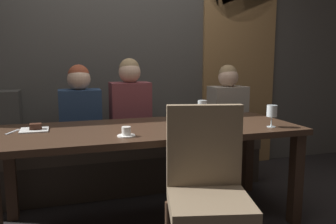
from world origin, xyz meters
The scene contains 15 objects.
ground centered at (0.00, 0.00, 0.00)m, with size 9.00×9.00×0.00m, color black.
back_wall_tiled centered at (0.00, 1.22, 1.50)m, with size 6.00×0.12×3.00m, color #4C4944.
arched_door centered at (1.35, 1.15, 1.36)m, with size 0.90×0.05×2.55m.
dining_table centered at (0.00, 0.00, 0.65)m, with size 2.20×0.84×0.74m.
banquette_bench centered at (0.00, 0.70, 0.23)m, with size 2.50×0.44×0.45m.
chair_near_side centered at (0.13, -0.72, 0.56)m, with size 0.53×0.53×0.98m.
diner_redhead centered at (-0.48, 0.67, 0.80)m, with size 0.36×0.24×0.74m.
diner_bearded centered at (-0.03, 0.68, 0.83)m, with size 0.36×0.24×0.80m.
diner_far_end centered at (0.98, 0.69, 0.80)m, with size 0.36×0.24×0.73m.
wine_glass_far_left centered at (0.48, 0.17, 0.85)m, with size 0.08×0.08×0.16m.
wine_glass_center_back centered at (0.85, -0.26, 0.86)m, with size 0.08×0.08×0.16m.
wine_glass_near_right centered at (0.38, -0.16, 0.86)m, with size 0.08×0.08×0.16m.
espresso_cup centered at (-0.23, -0.25, 0.77)m, with size 0.12×0.12×0.06m.
dessert_plate centered at (-0.82, 0.12, 0.75)m, with size 0.19×0.19×0.05m.
fork_on_table centered at (-0.96, 0.11, 0.74)m, with size 0.02×0.17×0.01m, color silver.
Camera 1 is at (-0.62, -2.41, 1.24)m, focal length 36.53 mm.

